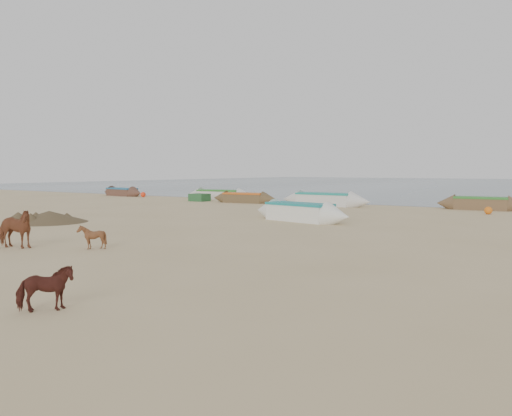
{
  "coord_description": "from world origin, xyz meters",
  "views": [
    {
      "loc": [
        11.14,
        -12.49,
        2.52
      ],
      "look_at": [
        0.0,
        4.0,
        1.0
      ],
      "focal_mm": 35.0,
      "sensor_mm": 36.0,
      "label": 1
    }
  ],
  "objects_px": {
    "calf_front": "(92,237)",
    "calf_right": "(45,289)",
    "near_canoe": "(299,212)",
    "cow_adult": "(14,229)"
  },
  "relations": [
    {
      "from": "calf_front",
      "to": "calf_right",
      "type": "xyz_separation_m",
      "value": [
        5.2,
        -5.01,
        0.02
      ]
    },
    {
      "from": "calf_front",
      "to": "near_canoe",
      "type": "xyz_separation_m",
      "value": [
        1.22,
        11.38,
        0.06
      ]
    },
    {
      "from": "near_canoe",
      "to": "calf_front",
      "type": "bearing_deg",
      "value": -84.95
    },
    {
      "from": "calf_right",
      "to": "near_canoe",
      "type": "relative_size",
      "value": 0.14
    },
    {
      "from": "calf_front",
      "to": "near_canoe",
      "type": "height_order",
      "value": "near_canoe"
    },
    {
      "from": "calf_front",
      "to": "near_canoe",
      "type": "distance_m",
      "value": 11.45
    },
    {
      "from": "cow_adult",
      "to": "calf_right",
      "type": "xyz_separation_m",
      "value": [
        7.44,
        -3.74,
        -0.22
      ]
    },
    {
      "from": "cow_adult",
      "to": "near_canoe",
      "type": "bearing_deg",
      "value": -31.3
    },
    {
      "from": "calf_front",
      "to": "calf_right",
      "type": "relative_size",
      "value": 0.94
    },
    {
      "from": "calf_front",
      "to": "calf_right",
      "type": "bearing_deg",
      "value": 41.21
    }
  ]
}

